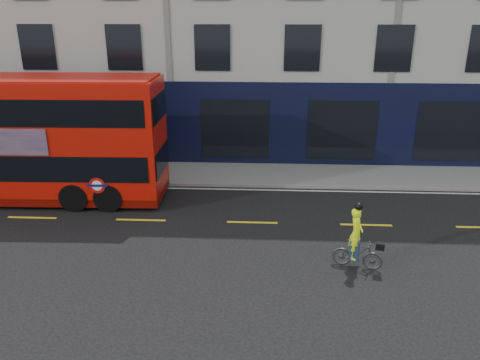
{
  "coord_description": "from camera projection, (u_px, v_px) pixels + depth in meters",
  "views": [
    {
      "loc": [
        4.33,
        -13.56,
        7.12
      ],
      "look_at": [
        3.56,
        1.67,
        1.54
      ],
      "focal_mm": 35.0,
      "sensor_mm": 36.0,
      "label": 1
    }
  ],
  "objects": [
    {
      "name": "pavement",
      "position": [
        168.0,
        173.0,
        21.45
      ],
      "size": [
        60.0,
        3.0,
        0.12
      ],
      "primitive_type": "cube",
      "color": "gray",
      "rests_on": "ground"
    },
    {
      "name": "road_edge_line",
      "position": [
        160.0,
        188.0,
        19.78
      ],
      "size": [
        58.0,
        0.1,
        0.01
      ],
      "primitive_type": "cube",
      "color": "silver",
      "rests_on": "ground"
    },
    {
      "name": "kerb",
      "position": [
        161.0,
        184.0,
        20.04
      ],
      "size": [
        60.0,
        0.12,
        0.13
      ],
      "primitive_type": "cube",
      "color": "gray",
      "rests_on": "ground"
    },
    {
      "name": "cyclist",
      "position": [
        357.0,
        246.0,
        13.49
      ],
      "size": [
        1.5,
        0.78,
        2.04
      ],
      "rotation": [
        0.0,
        0.0,
        -0.27
      ],
      "color": "#404344",
      "rests_on": "ground"
    },
    {
      "name": "building_terrace",
      "position": [
        184.0,
        2.0,
        24.94
      ],
      "size": [
        50.0,
        10.07,
        15.0
      ],
      "color": "#A4A29A",
      "rests_on": "ground"
    },
    {
      "name": "lane_dashes",
      "position": [
        141.0,
        220.0,
        16.78
      ],
      "size": [
        58.0,
        0.12,
        0.01
      ],
      "primitive_type": null,
      "color": "yellow",
      "rests_on": "ground"
    },
    {
      "name": "ground",
      "position": [
        130.0,
        239.0,
        15.37
      ],
      "size": [
        120.0,
        120.0,
        0.0
      ],
      "primitive_type": "plane",
      "color": "black",
      "rests_on": "ground"
    },
    {
      "name": "bus",
      "position": [
        9.0,
        138.0,
        17.94
      ],
      "size": [
        11.96,
        2.98,
        4.8
      ],
      "rotation": [
        0.0,
        0.0,
        0.02
      ],
      "color": "red",
      "rests_on": "ground"
    }
  ]
}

